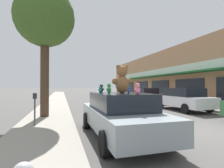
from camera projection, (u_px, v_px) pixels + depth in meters
ground_plane at (196, 131)px, 6.69m from camera, size 260.00×260.00×0.00m
sidewalk_near at (40, 141)px, 5.14m from camera, size 2.29×90.00×0.16m
storefront_row at (212, 75)px, 20.64m from camera, size 12.10×40.69×6.05m
plush_art_car at (120, 114)px, 5.89m from camera, size 2.03×4.78×1.48m
teddy_bear_giant at (122, 79)px, 5.86m from camera, size 0.70×0.43×0.95m
teddy_bear_blue at (129, 90)px, 6.19m from camera, size 0.15×0.15×0.22m
teddy_bear_teal at (100, 90)px, 6.10m from camera, size 0.17×0.13×0.22m
teddy_bear_black at (101, 89)px, 6.21m from camera, size 0.20×0.20×0.29m
teddy_bear_green at (109, 89)px, 5.69m from camera, size 0.22×0.21×0.32m
teddy_bear_pink at (138, 89)px, 4.84m from camera, size 0.24×0.18×0.32m
teddy_bear_orange at (137, 88)px, 5.42m from camera, size 0.24×0.22×0.34m
parked_car_far_center at (183, 99)px, 12.32m from camera, size 2.02×4.53×1.57m
parked_car_far_right at (146, 95)px, 17.73m from camera, size 2.01×4.47×1.53m
street_tree at (45, 19)px, 8.94m from camera, size 3.02×3.02×6.58m
parking_meter at (35, 105)px, 6.81m from camera, size 0.14×0.10×1.27m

